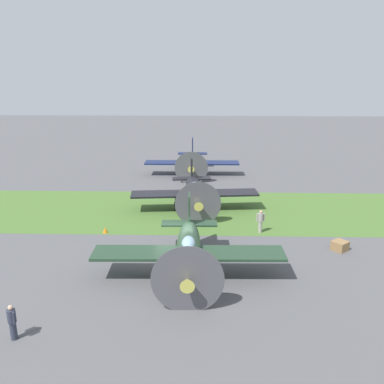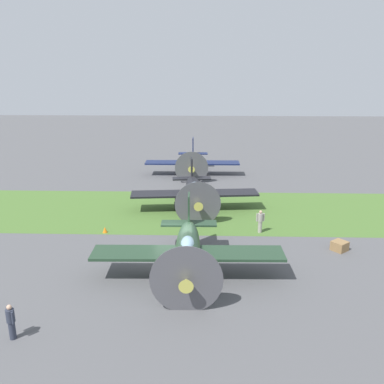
# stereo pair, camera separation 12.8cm
# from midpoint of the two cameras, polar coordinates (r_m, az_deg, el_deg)

# --- Properties ---
(ground_plane) EXTENTS (160.00, 160.00, 0.00)m
(ground_plane) POSITION_cam_midpoint_polar(r_m,az_deg,el_deg) (27.45, -2.15, -8.94)
(ground_plane) COLOR #515154
(grass_verge) EXTENTS (120.00, 11.00, 0.01)m
(grass_verge) POSITION_cam_midpoint_polar(r_m,az_deg,el_deg) (36.03, -1.16, -2.52)
(grass_verge) COLOR #476B2D
(grass_verge) RESTS_ON ground
(airplane_lead) EXTENTS (11.13, 8.84, 3.98)m
(airplane_lead) POSITION_cam_midpoint_polar(r_m,az_deg,el_deg) (24.75, -0.42, -7.65)
(airplane_lead) COLOR #233D28
(airplane_lead) RESTS_ON ground
(airplane_wingman) EXTENTS (10.90, 8.64, 3.87)m
(airplane_wingman) POSITION_cam_midpoint_polar(r_m,az_deg,el_deg) (36.02, 0.44, 0.18)
(airplane_wingman) COLOR black
(airplane_wingman) RESTS_ON ground
(airplane_trail) EXTENTS (10.54, 8.39, 3.78)m
(airplane_trail) POSITION_cam_midpoint_polar(r_m,az_deg,el_deg) (47.61, 0.13, 4.25)
(airplane_trail) COLOR #141E47
(airplane_trail) RESTS_ON ground
(ground_crew_chief) EXTENTS (0.62, 0.38, 1.73)m
(ground_crew_chief) POSITION_cam_midpoint_polar(r_m,az_deg,el_deg) (31.50, 9.34, -3.88)
(ground_crew_chief) COLOR #9E998E
(ground_crew_chief) RESTS_ON ground
(ground_crew_mechanic) EXTENTS (0.49, 0.47, 1.73)m
(ground_crew_mechanic) POSITION_cam_midpoint_polar(r_m,az_deg,el_deg) (21.32, -23.13, -15.76)
(ground_crew_mechanic) COLOR #2D3342
(ground_crew_mechanic) RESTS_ON ground
(supply_crate) EXTENTS (1.27, 1.27, 0.64)m
(supply_crate) POSITION_cam_midpoint_polar(r_m,az_deg,el_deg) (30.08, 19.46, -6.89)
(supply_crate) COLOR olive
(supply_crate) RESTS_ON ground
(runway_marker_cone) EXTENTS (0.36, 0.36, 0.44)m
(runway_marker_cone) POSITION_cam_midpoint_polar(r_m,az_deg,el_deg) (31.97, -11.58, -5.03)
(runway_marker_cone) COLOR orange
(runway_marker_cone) RESTS_ON ground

